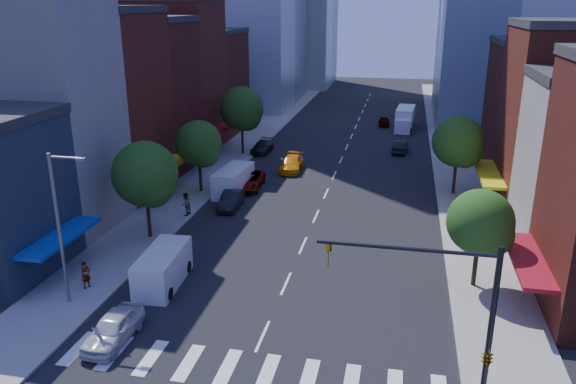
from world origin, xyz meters
name	(u,v)px	position (x,y,z in m)	size (l,w,h in m)	color
ground	(263,336)	(0.00, 0.00, 0.00)	(220.00, 220.00, 0.00)	black
sidewalk_left	(244,145)	(-12.50, 40.00, 0.07)	(5.00, 120.00, 0.15)	gray
sidewalk_right	(453,156)	(12.50, 40.00, 0.07)	(5.00, 120.00, 0.15)	gray
crosswalk	(247,370)	(0.00, -3.00, 0.01)	(19.00, 3.00, 0.01)	silver
bldg_left_1	(29,112)	(-21.00, 12.00, 9.00)	(12.00, 8.00, 18.00)	beige
bldg_left_2	(91,106)	(-21.00, 20.50, 8.00)	(12.00, 9.00, 16.00)	maroon
bldg_left_3	(134,97)	(-21.00, 29.00, 7.50)	(12.00, 8.00, 15.00)	#4C1C13
bldg_left_4	(167,77)	(-21.00, 37.50, 8.50)	(12.00, 9.00, 17.00)	maroon
bldg_left_5	(196,83)	(-21.00, 47.00, 6.50)	(12.00, 10.00, 13.00)	#4C1C13
bldg_right_3	(553,113)	(21.00, 34.00, 6.50)	(12.00, 10.00, 13.00)	#4C1C13
traffic_signal	(475,337)	(9.94, -4.50, 4.16)	(7.24, 2.24, 8.00)	black
streetlight	(61,220)	(-11.81, 1.00, 5.28)	(2.25, 0.25, 9.00)	slate
tree_left_near	(147,177)	(-11.35, 10.92, 4.87)	(4.80, 4.80, 7.30)	black
tree_left_mid	(200,145)	(-11.35, 21.92, 4.53)	(4.20, 4.20, 6.65)	black
tree_left_far	(243,110)	(-11.35, 35.92, 5.20)	(5.00, 5.00, 7.75)	black
tree_right_near	(483,225)	(11.65, 7.92, 4.19)	(4.00, 4.00, 6.20)	black
tree_right_far	(460,144)	(11.65, 25.92, 4.86)	(4.60, 4.60, 7.20)	black
parked_car_front	(113,328)	(-7.50, -2.00, 0.76)	(1.79, 4.46, 1.52)	silver
parked_car_second	(231,200)	(-7.50, 18.58, 0.71)	(1.50, 4.30, 1.42)	black
parked_car_third	(248,180)	(-7.50, 24.15, 0.75)	(2.49, 5.40, 1.50)	#999999
parked_car_rear	(262,147)	(-9.50, 37.37, 0.68)	(1.89, 4.66, 1.35)	black
cargo_van_near	(162,269)	(-7.49, 4.23, 1.13)	(2.49, 5.48, 2.28)	silver
cargo_van_far	(233,181)	(-8.46, 22.29, 1.18)	(2.61, 5.74, 2.39)	white
taxi	(292,164)	(-4.61, 30.71, 0.75)	(2.09, 5.15, 1.50)	orange
traffic_car_oncoming	(400,147)	(6.43, 40.65, 0.71)	(1.50, 4.29, 1.41)	black
traffic_car_far	(384,121)	(3.89, 55.81, 0.65)	(1.54, 3.83, 1.30)	#999999
box_truck	(405,119)	(6.78, 53.71, 1.42)	(2.77, 7.61, 3.01)	silver
pedestrian_near	(86,275)	(-11.84, 2.74, 1.01)	(0.63, 0.41, 1.73)	#999999
pedestrian_far	(186,204)	(-10.50, 15.72, 1.11)	(0.93, 0.73, 1.92)	#999999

